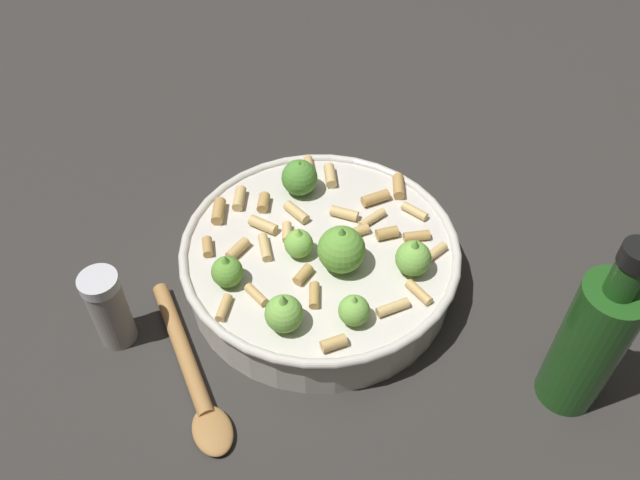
{
  "coord_description": "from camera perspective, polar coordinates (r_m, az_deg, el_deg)",
  "views": [
    {
      "loc": [
        -0.45,
        0.04,
        0.55
      ],
      "look_at": [
        0.0,
        0.0,
        0.06
      ],
      "focal_mm": 36.13,
      "sensor_mm": 36.0,
      "label": 1
    }
  ],
  "objects": [
    {
      "name": "ground_plane",
      "position": [
        0.71,
        -0.0,
        -3.48
      ],
      "size": [
        2.4,
        2.4,
        0.0
      ],
      "primitive_type": "plane",
      "color": "#2D2B28"
    },
    {
      "name": "cooking_pan",
      "position": [
        0.68,
        0.01,
        -1.73
      ],
      "size": [
        0.29,
        0.29,
        0.11
      ],
      "color": "beige",
      "rests_on": "ground"
    },
    {
      "name": "pepper_shaker",
      "position": [
        0.66,
        -18.19,
        -5.8
      ],
      "size": [
        0.04,
        0.04,
        0.09
      ],
      "color": "gray",
      "rests_on": "ground"
    },
    {
      "name": "olive_oil_bottle",
      "position": [
        0.61,
        22.86,
        -8.29
      ],
      "size": [
        0.06,
        0.06,
        0.2
      ],
      "color": "#1E4C19",
      "rests_on": "ground"
    },
    {
      "name": "wooden_spoon",
      "position": [
        0.65,
        -11.27,
        -11.6
      ],
      "size": [
        0.2,
        0.09,
        0.02
      ],
      "color": "#9E703D",
      "rests_on": "ground"
    }
  ]
}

